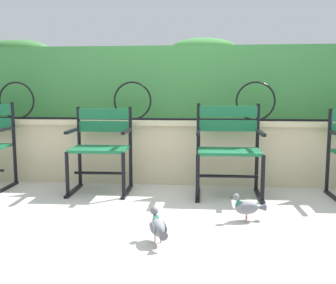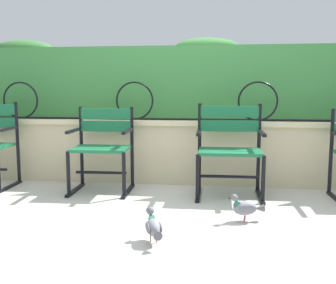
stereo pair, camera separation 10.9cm
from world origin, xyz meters
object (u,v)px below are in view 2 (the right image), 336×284
at_px(park_chair_centre_right, 230,147).
at_px(pigeon_near_chairs, 246,207).
at_px(park_chair_centre_left, 103,146).
at_px(pigeon_far_side, 153,227).

xyz_separation_m(park_chair_centre_right, pigeon_near_chairs, (0.12, -0.79, -0.36)).
bearing_deg(pigeon_near_chairs, park_chair_centre_right, 98.37).
distance_m(park_chair_centre_left, pigeon_far_side, 1.57).
distance_m(park_chair_centre_right, pigeon_far_side, 1.47).
xyz_separation_m(park_chair_centre_left, pigeon_far_side, (0.75, -1.34, -0.35)).
bearing_deg(park_chair_centre_right, pigeon_near_chairs, -81.63).
bearing_deg(park_chair_centre_left, pigeon_near_chairs, -30.11).
bearing_deg(park_chair_centre_left, pigeon_far_side, -60.89).
height_order(park_chair_centre_right, pigeon_near_chairs, park_chair_centre_right).
distance_m(pigeon_near_chairs, pigeon_far_side, 0.84).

